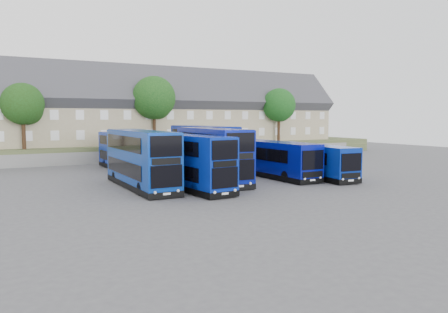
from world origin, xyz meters
TOP-DOWN VIEW (x-y plane):
  - ground at (0.00, 0.00)m, footprint 120.00×120.00m
  - retaining_wall at (0.00, 24.00)m, footprint 70.00×0.40m
  - earth_bank at (0.00, 34.00)m, footprint 80.00×20.00m
  - terrace_row at (3.00, 30.00)m, footprint 60.00×10.40m
  - dd_front_left at (-6.94, 3.55)m, footprint 2.68×11.57m
  - dd_front_mid at (-3.83, 1.30)m, footprint 3.42×10.93m
  - dd_front_right at (-0.23, 4.13)m, footprint 3.68×11.97m
  - dd_rear_left at (-4.87, 16.58)m, footprint 2.88×10.15m
  - dd_rear_right at (3.20, 12.98)m, footprint 2.98×11.92m
  - coach_east_a at (6.23, 4.36)m, footprint 2.76×12.45m
  - coach_east_b at (9.50, 2.13)m, footprint 3.38×11.56m
  - tree_west at (-13.85, 25.10)m, footprint 4.80×4.80m
  - tree_mid at (2.15, 25.60)m, footprint 5.76×5.76m
  - tree_east at (22.15, 25.10)m, footprint 5.12×5.12m
  - tree_far at (28.15, 32.10)m, footprint 5.44×5.44m

SIDE VIEW (x-z plane):
  - ground at x=0.00m, z-range 0.00..0.00m
  - retaining_wall at x=0.00m, z-range 0.00..1.50m
  - earth_bank at x=0.00m, z-range 0.00..2.00m
  - coach_east_b at x=9.50m, z-range -0.03..3.08m
  - coach_east_a at x=6.23m, z-range -0.03..3.36m
  - dd_rear_left at x=-4.87m, z-range -0.04..3.95m
  - dd_front_mid at x=-3.83m, z-range -0.04..4.23m
  - dd_front_left at x=-6.94m, z-range -0.04..4.56m
  - dd_front_right at x=-0.23m, z-range -0.04..4.65m
  - dd_rear_right at x=3.20m, z-range -0.04..4.67m
  - terrace_row at x=3.00m, z-range 1.00..12.20m
  - tree_west at x=-13.85m, z-range 3.23..10.88m
  - tree_east at x=22.15m, z-range 3.31..11.47m
  - tree_far at x=28.15m, z-range 3.39..12.06m
  - tree_mid at x=2.15m, z-range 3.48..12.66m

